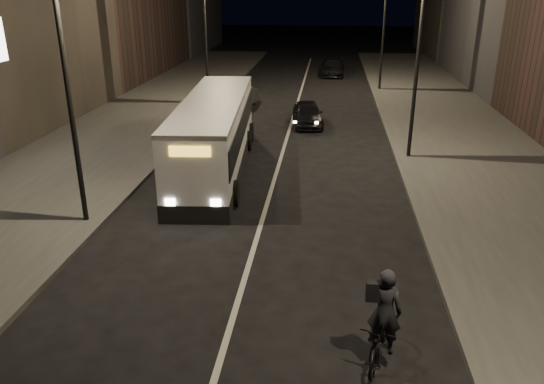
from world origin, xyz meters
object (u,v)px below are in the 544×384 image
(streetlight_left_far, at_px, (209,17))
(car_mid, at_px, (240,96))
(car_near, at_px, (307,114))
(city_bus, at_px, (214,132))
(cyclist_on_bicycle, at_px, (382,330))
(streetlight_right_far, at_px, (381,12))
(streetlight_left_near, at_px, (72,54))
(streetlight_right_mid, at_px, (414,33))
(car_far, at_px, (333,67))

(streetlight_left_far, bearing_deg, car_mid, -16.70)
(streetlight_left_far, height_order, car_near, streetlight_left_far)
(streetlight_left_far, bearing_deg, city_bus, -77.23)
(car_near, distance_m, car_mid, 5.85)
(cyclist_on_bicycle, xyz_separation_m, car_mid, (-6.73, 23.17, -0.04))
(streetlight_right_far, height_order, city_bus, streetlight_right_far)
(car_near, relative_size, car_mid, 0.89)
(streetlight_left_near, xyz_separation_m, city_bus, (2.77, 5.78, -3.75))
(streetlight_left_near, relative_size, car_near, 2.15)
(streetlight_left_near, distance_m, car_mid, 18.15)
(streetlight_right_mid, bearing_deg, streetlight_right_far, 90.00)
(streetlight_left_near, xyz_separation_m, car_near, (6.23, 13.54, -4.72))
(streetlight_right_mid, xyz_separation_m, city_bus, (-7.89, -2.22, -3.75))
(streetlight_left_far, xyz_separation_m, city_bus, (2.77, -12.22, -3.75))
(streetlight_right_far, xyz_separation_m, car_mid, (-8.79, -6.56, -4.66))
(streetlight_right_far, xyz_separation_m, city_bus, (-7.89, -18.22, -3.75))
(car_far, bearing_deg, car_near, -94.45)
(city_bus, bearing_deg, streetlight_left_near, -120.06)
(car_mid, height_order, car_far, car_mid)
(streetlight_left_far, height_order, car_mid, streetlight_left_far)
(streetlight_right_far, relative_size, cyclist_on_bicycle, 3.65)
(streetlight_right_mid, height_order, car_near, streetlight_right_mid)
(streetlight_left_near, relative_size, cyclist_on_bicycle, 3.65)
(city_bus, height_order, car_far, city_bus)
(streetlight_right_far, distance_m, streetlight_left_far, 12.24)
(streetlight_left_near, height_order, streetlight_left_far, same)
(cyclist_on_bicycle, distance_m, car_near, 19.42)
(streetlight_right_far, bearing_deg, streetlight_left_near, -113.96)
(cyclist_on_bicycle, xyz_separation_m, car_near, (-2.37, 19.27, -0.10))
(city_bus, relative_size, car_near, 2.93)
(cyclist_on_bicycle, bearing_deg, car_near, 112.23)
(streetlight_right_mid, distance_m, streetlight_left_near, 13.33)
(streetlight_left_far, relative_size, cyclist_on_bicycle, 3.65)
(car_near, xyz_separation_m, car_far, (1.34, 17.11, 0.03))
(city_bus, relative_size, car_mid, 2.60)
(streetlight_right_mid, height_order, car_mid, streetlight_right_mid)
(streetlight_right_mid, distance_m, streetlight_right_far, 16.00)
(city_bus, bearing_deg, car_near, 61.53)
(city_bus, relative_size, car_far, 2.37)
(streetlight_left_far, bearing_deg, cyclist_on_bicycle, -70.09)
(streetlight_right_mid, distance_m, cyclist_on_bicycle, 14.64)
(city_bus, xyz_separation_m, car_mid, (-0.90, 11.66, -0.90))
(streetlight_left_near, xyz_separation_m, car_mid, (1.87, 17.44, -4.66))
(car_mid, distance_m, car_far, 14.39)
(streetlight_left_far, xyz_separation_m, car_near, (6.23, -4.46, -4.72))
(streetlight_left_near, bearing_deg, streetlight_left_far, 90.00)
(streetlight_right_far, relative_size, car_mid, 1.90)
(car_far, bearing_deg, streetlight_left_far, -120.85)
(cyclist_on_bicycle, xyz_separation_m, car_far, (-1.03, 36.39, -0.06))
(car_near, height_order, car_mid, car_mid)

